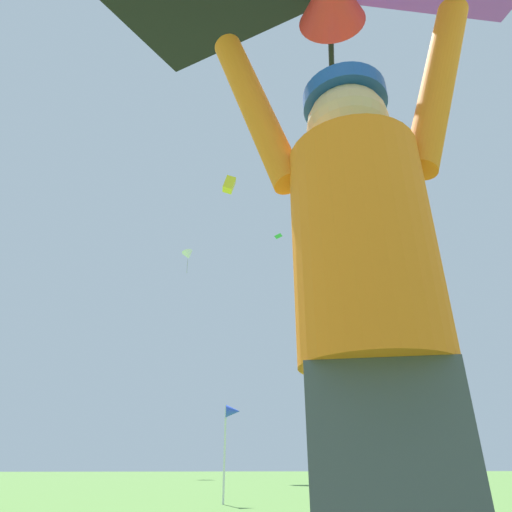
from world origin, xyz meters
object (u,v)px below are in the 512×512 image
distant_kite_yellow_mid_right (321,362)px  distant_kite_magenta_low_right (318,263)px  distant_kite_yellow_overhead_distant (229,185)px  marker_flag (232,417)px  distant_kite_white_high_right (188,255)px  distant_kite_green_far_center (278,236)px  kite_flyer_person (370,315)px

distant_kite_yellow_mid_right → distant_kite_magenta_low_right: distant_kite_magenta_low_right is taller
distant_kite_yellow_overhead_distant → distant_kite_yellow_mid_right: bearing=39.6°
distant_kite_yellow_overhead_distant → marker_flag: distant_kite_yellow_overhead_distant is taller
distant_kite_white_high_right → distant_kite_green_far_center: size_ratio=2.76×
distant_kite_green_far_center → distant_kite_yellow_overhead_distant: size_ratio=0.60×
distant_kite_yellow_mid_right → marker_flag: distant_kite_yellow_mid_right is taller
marker_flag → distant_kite_green_far_center: bearing=77.8°
distant_kite_green_far_center → marker_flag: (-5.43, -25.14, -18.06)m
kite_flyer_person → distant_kite_green_far_center: 38.53m
distant_kite_yellow_mid_right → distant_kite_white_high_right: distant_kite_white_high_right is taller
kite_flyer_person → distant_kite_magenta_low_right: bearing=74.6°
kite_flyer_person → distant_kite_magenta_low_right: distant_kite_magenta_low_right is taller
distant_kite_yellow_mid_right → distant_kite_green_far_center: bearing=171.5°
distant_kite_magenta_low_right → marker_flag: (-6.54, -16.33, -11.26)m
distant_kite_yellow_overhead_distant → marker_flag: bearing=-91.6°
marker_flag → distant_kite_yellow_overhead_distant: bearing=88.4°
distant_kite_magenta_low_right → distant_kite_white_high_right: bearing=141.8°
distant_kite_magenta_low_right → marker_flag: size_ratio=0.67×
distant_kite_white_high_right → distant_kite_green_far_center: 8.72m
distant_kite_green_far_center → distant_kite_yellow_overhead_distant: bearing=-124.6°
distant_kite_yellow_mid_right → distant_kite_yellow_overhead_distant: distant_kite_yellow_overhead_distant is taller
distant_kite_green_far_center → distant_kite_yellow_overhead_distant: (-4.91, -7.11, 0.25)m
distant_kite_yellow_mid_right → distant_kite_magenta_low_right: (-2.01, -8.35, 4.70)m
distant_kite_white_high_right → distant_kite_magenta_low_right: (9.00, -7.07, -3.52)m
kite_flyer_person → marker_flag: bearing=88.6°
kite_flyer_person → distant_kite_yellow_overhead_distant: distant_kite_yellow_overhead_distant is taller
kite_flyer_person → marker_flag: kite_flyer_person is taller
kite_flyer_person → distant_kite_white_high_right: bearing=94.1°
kite_flyer_person → distant_kite_white_high_right: size_ratio=0.89×
distant_kite_yellow_mid_right → kite_flyer_person: bearing=-104.9°
kite_flyer_person → distant_kite_yellow_overhead_distant: (0.71, 26.16, 18.87)m
distant_kite_white_high_right → distant_kite_green_far_center: (7.90, 1.74, 3.27)m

